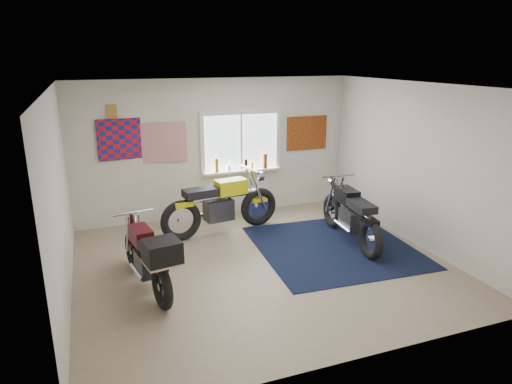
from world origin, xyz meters
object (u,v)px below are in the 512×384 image
object	(u,v)px
navy_rug	(334,247)
black_chrome_bike	(351,216)
maroon_tourer	(149,257)
yellow_triumph	(221,206)

from	to	relation	value
navy_rug	black_chrome_bike	distance (m)	0.60
maroon_tourer	yellow_triumph	bearing A→B (deg)	-50.34
navy_rug	yellow_triumph	bearing A→B (deg)	140.71
navy_rug	maroon_tourer	world-z (taller)	maroon_tourer
yellow_triumph	black_chrome_bike	world-z (taller)	yellow_triumph
navy_rug	black_chrome_bike	xyz separation A→B (m)	(0.37, 0.12, 0.46)
navy_rug	maroon_tourer	size ratio (longest dim) A/B	1.36
navy_rug	black_chrome_bike	bearing A→B (deg)	18.25
navy_rug	black_chrome_bike	size ratio (longest dim) A/B	1.25
yellow_triumph	maroon_tourer	xyz separation A→B (m)	(-1.51, -1.76, -0.00)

